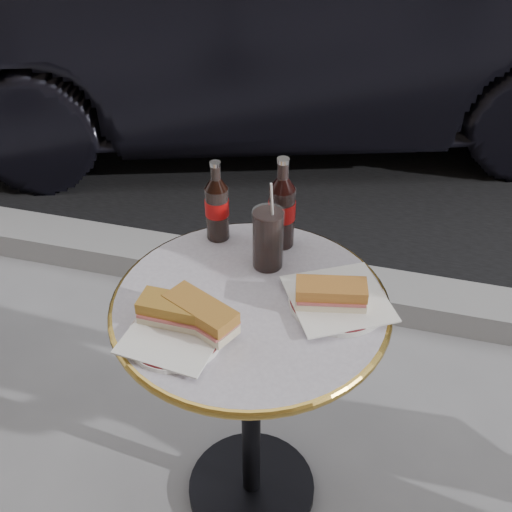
% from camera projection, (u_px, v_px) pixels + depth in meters
% --- Properties ---
extents(ground, '(80.00, 80.00, 0.00)m').
position_uv_depth(ground, '(252.00, 490.00, 1.86)').
color(ground, gray).
rests_on(ground, ground).
extents(asphalt_road, '(40.00, 8.00, 0.00)m').
position_uv_depth(asphalt_road, '(399.00, 1.00, 5.69)').
color(asphalt_road, black).
rests_on(asphalt_road, ground).
extents(curb, '(40.00, 0.20, 0.12)m').
position_uv_depth(curb, '(312.00, 284.00, 2.52)').
color(curb, gray).
rests_on(curb, ground).
extents(bistro_table, '(0.62, 0.62, 0.73)m').
position_uv_depth(bistro_table, '(251.00, 408.00, 1.63)').
color(bistro_table, '#BAB2C4').
rests_on(bistro_table, ground).
extents(plate_left, '(0.25, 0.25, 0.01)m').
position_uv_depth(plate_left, '(175.00, 336.00, 1.32)').
color(plate_left, white).
rests_on(plate_left, bistro_table).
extents(plate_right, '(0.28, 0.28, 0.01)m').
position_uv_depth(plate_right, '(338.00, 301.00, 1.40)').
color(plate_right, white).
rests_on(plate_right, bistro_table).
extents(sandwich_left_a, '(0.16, 0.07, 0.05)m').
position_uv_depth(sandwich_left_a, '(176.00, 313.00, 1.33)').
color(sandwich_left_a, '#A37129').
rests_on(sandwich_left_a, plate_left).
extents(sandwich_left_b, '(0.18, 0.14, 0.06)m').
position_uv_depth(sandwich_left_b, '(201.00, 315.00, 1.32)').
color(sandwich_left_b, '#A86D2A').
rests_on(sandwich_left_b, plate_left).
extents(sandwich_right, '(0.16, 0.10, 0.05)m').
position_uv_depth(sandwich_right, '(331.00, 295.00, 1.37)').
color(sandwich_right, '#AD6A2C').
rests_on(sandwich_right, plate_right).
extents(cola_bottle_left, '(0.08, 0.08, 0.21)m').
position_uv_depth(cola_bottle_left, '(217.00, 201.00, 1.54)').
color(cola_bottle_left, black).
rests_on(cola_bottle_left, bistro_table).
extents(cola_bottle_right, '(0.08, 0.08, 0.24)m').
position_uv_depth(cola_bottle_right, '(282.00, 203.00, 1.51)').
color(cola_bottle_right, black).
rests_on(cola_bottle_right, bistro_table).
extents(cola_glass, '(0.08, 0.08, 0.15)m').
position_uv_depth(cola_glass, '(268.00, 239.00, 1.47)').
color(cola_glass, black).
rests_on(cola_glass, bistro_table).
extents(parked_car, '(2.57, 4.23, 1.31)m').
position_uv_depth(parked_car, '(281.00, 11.00, 3.32)').
color(parked_car, black).
rests_on(parked_car, ground).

